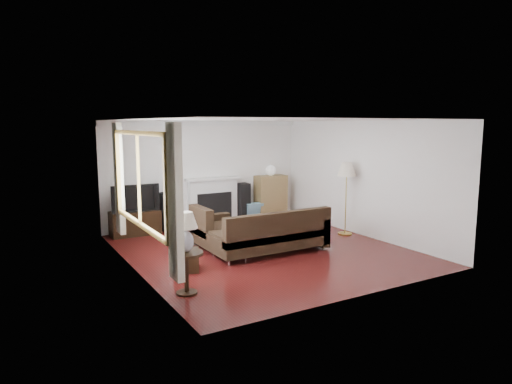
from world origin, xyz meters
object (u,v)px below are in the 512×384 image
bookshelf (271,197)px  floor_lamp (346,199)px  tv_stand (135,223)px  sectional_sofa (270,233)px  coffee_table (229,230)px  side_table (186,273)px

bookshelf → floor_lamp: floor_lamp is taller
floor_lamp → tv_stand: bearing=150.4°
bookshelf → sectional_sofa: bearing=-122.2°
tv_stand → coffee_table: bearing=-40.2°
tv_stand → side_table: size_ratio=1.71×
floor_lamp → bookshelf: bearing=101.8°
bookshelf → side_table: (-3.88, -3.95, -0.25)m
bookshelf → side_table: bearing=-134.5°
tv_stand → bookshelf: bookshelf is taller
tv_stand → sectional_sofa: bearing=-56.3°
bookshelf → floor_lamp: 2.40m
tv_stand → bookshelf: size_ratio=0.95×
tv_stand → sectional_sofa: 3.27m
coffee_table → side_table: size_ratio=1.66×
bookshelf → sectional_sofa: 3.27m
coffee_table → side_table: 3.20m
tv_stand → side_table: bearing=-94.9°
coffee_table → bookshelf: bearing=38.2°
sectional_sofa → tv_stand: bearing=123.7°
sectional_sofa → floor_lamp: size_ratio=1.52×
side_table → bookshelf: bearing=45.5°
tv_stand → floor_lamp: size_ratio=0.66×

